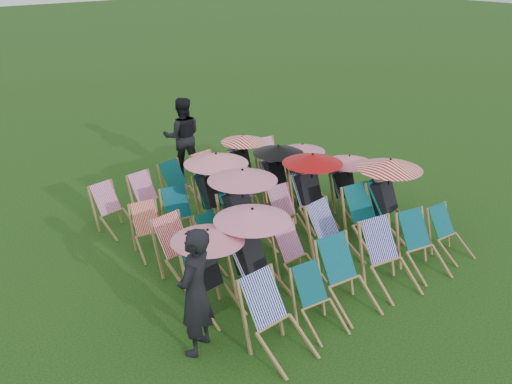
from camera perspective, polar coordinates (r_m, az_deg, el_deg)
ground at (r=10.49m, az=1.76°, el=-5.12°), size 100.00×100.00×0.00m
deckchair_0 at (r=7.63m, az=2.23°, el=-12.64°), size 0.73×0.99×1.03m
deckchair_1 at (r=8.18m, az=6.36°, el=-10.80°), size 0.65×0.84×0.85m
deckchair_2 at (r=8.61m, az=9.23°, el=-8.44°), size 0.77×1.00×1.01m
deckchair_3 at (r=9.22m, az=13.29°, el=-6.45°), size 0.83×1.05×1.03m
deckchair_4 at (r=9.82m, az=16.43°, el=-5.12°), size 0.79×0.98×0.95m
deckchair_5 at (r=10.49m, az=18.91°, el=-3.94°), size 0.60×0.80×0.83m
deckchair_6 at (r=8.37m, az=-4.51°, el=-7.81°), size 1.08×1.15×1.28m
deckchair_7 at (r=8.70m, az=-0.01°, el=-5.96°), size 1.18×1.29×1.40m
deckchair_8 at (r=9.24m, az=4.30°, el=-6.33°), size 0.62×0.83×0.87m
deckchair_9 at (r=9.76m, az=7.94°, el=-4.34°), size 0.77×0.99×1.00m
deckchair_10 at (r=10.45m, az=11.23°, el=-2.58°), size 0.79×1.01×1.02m
deckchair_11 at (r=10.86m, az=13.39°, el=-0.35°), size 1.20×1.31×1.43m
deckchair_12 at (r=9.33m, az=-7.32°, el=-5.78°), size 0.75×0.97×0.98m
deckchair_13 at (r=9.67m, az=-3.61°, el=-4.97°), size 0.69×0.86×0.84m
deckchair_14 at (r=9.99m, az=-1.11°, el=-1.70°), size 1.23×1.30×1.46m
deckchair_15 at (r=10.58m, az=3.28°, el=-2.20°), size 0.65×0.86×0.89m
deckchair_16 at (r=11.00m, az=5.72°, el=0.38°), size 1.16×1.23×1.38m
deckchair_17 at (r=11.57m, az=9.33°, el=0.81°), size 1.00×1.04×1.19m
deckchair_18 at (r=10.17m, az=-10.52°, el=-3.85°), size 0.69×0.86×0.84m
deckchair_19 at (r=10.58m, az=-7.48°, el=-2.39°), size 0.74×0.92×0.89m
deckchair_20 at (r=10.81m, az=-3.77°, el=0.21°), size 1.22×1.28×1.45m
deckchair_21 at (r=11.38m, az=-1.04°, el=-0.30°), size 0.71×0.89×0.87m
deckchair_22 at (r=11.82m, az=2.32°, el=1.80°), size 1.06×1.11×1.25m
deckchair_23 at (r=12.24m, az=4.82°, el=2.24°), size 0.97×1.05×1.15m
deckchair_24 at (r=11.10m, az=-14.03°, el=-1.68°), size 0.69×0.88×0.87m
deckchair_25 at (r=11.44m, az=-10.50°, el=-0.57°), size 0.67×0.87×0.88m
deckchair_26 at (r=11.84m, az=-7.40°, el=0.58°), size 0.74×0.93×0.92m
deckchair_27 at (r=12.22m, az=-4.22°, el=1.50°), size 0.71×0.92×0.94m
deckchair_28 at (r=12.70m, az=-1.17°, el=3.17°), size 1.00×1.04×1.18m
deckchair_29 at (r=13.14m, az=1.67°, el=3.11°), size 0.71×0.91×0.92m
person_left at (r=7.49m, az=-6.10°, el=-9.92°), size 0.79×0.71×1.80m
person_rear at (r=13.48m, az=-7.37°, el=5.54°), size 1.12×1.04×1.85m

